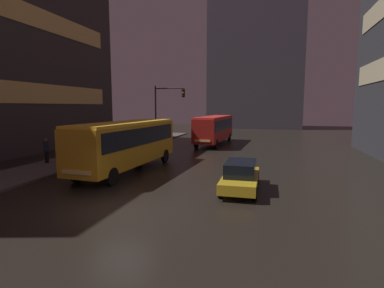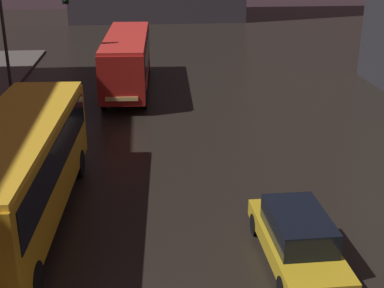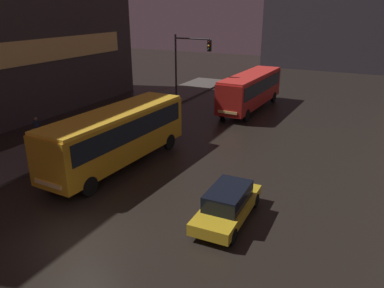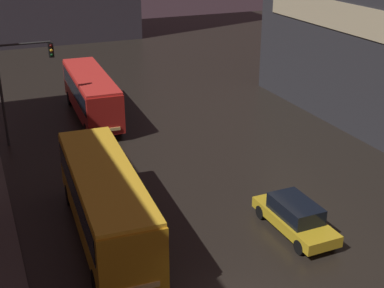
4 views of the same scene
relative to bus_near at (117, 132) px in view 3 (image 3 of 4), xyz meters
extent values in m
plane|color=black|center=(3.33, -7.05, -2.03)|extent=(120.00, 120.00, 0.00)
cube|color=#56514C|center=(-5.67, 2.95, -1.95)|extent=(4.00, 48.00, 0.15)
cube|color=#EAC66B|center=(-3.48, 45.98, 6.84)|extent=(0.24, 10.20, 1.80)
cube|color=orange|center=(0.00, 0.00, -0.19)|extent=(3.01, 10.18, 2.58)
cube|color=black|center=(0.00, 0.00, 0.35)|extent=(3.03, 9.38, 1.10)
cube|color=yellow|center=(0.00, 0.00, 1.18)|extent=(2.95, 9.98, 0.16)
cube|color=#F4CC72|center=(-0.25, -5.05, -1.08)|extent=(1.76, 0.19, 0.20)
cylinder|color=black|center=(0.98, -3.69, -1.53)|extent=(0.30, 1.01, 1.00)
cylinder|color=black|center=(-1.34, -3.57, -1.53)|extent=(0.30, 1.01, 1.00)
cylinder|color=black|center=(1.34, 3.58, -1.53)|extent=(0.30, 1.01, 1.00)
cylinder|color=black|center=(-0.98, 3.69, -1.53)|extent=(0.30, 1.01, 1.00)
cube|color=#AD1E19|center=(2.91, 15.40, -0.24)|extent=(2.69, 10.14, 2.48)
cube|color=black|center=(2.91, 15.40, 0.25)|extent=(2.72, 9.34, 1.10)
cube|color=red|center=(2.91, 15.40, 1.08)|extent=(2.64, 9.93, 0.16)
cube|color=#F4CC72|center=(2.71, 10.36, -1.08)|extent=(1.61, 0.16, 0.20)
cylinder|color=black|center=(3.81, 11.74, -1.53)|extent=(0.29, 1.01, 1.00)
cylinder|color=black|center=(1.71, 11.82, -1.53)|extent=(0.29, 1.01, 1.00)
cylinder|color=black|center=(4.10, 18.99, -1.53)|extent=(0.29, 1.01, 1.00)
cylinder|color=black|center=(2.00, 19.07, -1.53)|extent=(0.29, 1.01, 1.00)
cube|color=gold|center=(7.84, -2.72, -1.48)|extent=(1.82, 4.59, 0.50)
cube|color=black|center=(7.84, -2.72, -0.88)|extent=(1.52, 2.53, 0.70)
cylinder|color=black|center=(8.65, -4.28, -1.71)|extent=(0.21, 0.64, 0.64)
cylinder|color=black|center=(7.08, -4.31, -1.71)|extent=(0.21, 0.64, 0.64)
cylinder|color=black|center=(8.59, -1.13, -1.71)|extent=(0.21, 0.64, 0.64)
cylinder|color=black|center=(7.02, -1.15, -1.71)|extent=(0.21, 0.64, 0.64)
cylinder|color=black|center=(-4.92, 2.13, -1.45)|extent=(0.14, 0.14, 0.85)
cylinder|color=black|center=(-4.74, 2.13, -1.45)|extent=(0.14, 0.14, 0.85)
cylinder|color=#422319|center=(-4.83, 2.13, -0.67)|extent=(0.58, 0.58, 0.71)
sphere|color=#8C664C|center=(-4.83, 2.13, -0.21)|extent=(0.22, 0.22, 0.22)
cylinder|color=black|center=(-6.75, 0.20, -1.43)|extent=(0.14, 0.14, 0.88)
cylinder|color=black|center=(-6.57, 0.20, -1.43)|extent=(0.14, 0.14, 0.88)
cylinder|color=#1E283D|center=(-6.66, 0.20, -0.63)|extent=(0.54, 0.54, 0.74)
sphere|color=#8C664C|center=(-6.66, 0.20, -0.15)|extent=(0.22, 0.22, 0.22)
cylinder|color=#2D2D2D|center=(-3.04, 12.57, 1.22)|extent=(0.16, 0.16, 6.50)
cylinder|color=#2D2D2D|center=(-1.47, 12.57, 4.17)|extent=(3.15, 0.12, 0.12)
cube|color=black|center=(0.11, 12.57, 3.67)|extent=(0.30, 0.24, 0.90)
sphere|color=#390706|center=(0.11, 12.43, 3.95)|extent=(0.18, 0.18, 0.18)
sphere|color=gold|center=(0.11, 12.43, 3.67)|extent=(0.18, 0.18, 0.18)
sphere|color=black|center=(0.11, 12.43, 3.39)|extent=(0.18, 0.18, 0.18)
camera|label=1|loc=(9.40, -17.91, 2.28)|focal=28.00mm
camera|label=2|loc=(3.84, -14.97, 6.38)|focal=50.00mm
camera|label=3|loc=(12.77, -16.13, 6.77)|focal=35.00mm
camera|label=4|loc=(-4.36, -19.95, 10.90)|focal=50.00mm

